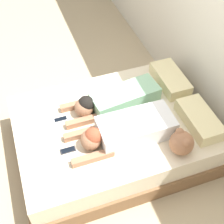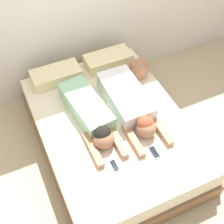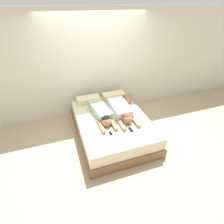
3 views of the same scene
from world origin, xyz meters
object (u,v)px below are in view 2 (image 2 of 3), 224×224
Objects in this scene: person_right at (130,104)px; bed at (112,134)px; pillow_head_left at (56,75)px; cell_phone_left at (114,166)px; pillow_head_right at (108,60)px; plush_toy at (139,68)px; person_left at (91,115)px; cell_phone_right at (154,152)px.

bed is at bearing -166.35° from person_right.
pillow_head_left is 1.38m from cell_phone_left.
pillow_head_right is (0.68, 0.00, 0.00)m from pillow_head_left.
pillow_head_right is 2.29× the size of plush_toy.
cell_phone_left is (-0.21, -0.52, 0.25)m from bed.
person_left is at bearing -125.23° from pillow_head_right.
person_right reaches higher than cell_phone_right.
plush_toy is (0.92, -0.35, 0.06)m from pillow_head_left.
pillow_head_right is at bearing 68.39° from bed.
cell_phone_left is at bearing 176.65° from cell_phone_right.
person_right is 0.56m from plush_toy.
plush_toy is at bearing 52.20° from cell_phone_left.
pillow_head_left is at bearing 180.00° from pillow_head_right.
bed is 13.53× the size of cell_phone_right.
cell_phone_left is (-0.45, -0.57, -0.10)m from person_right.
plush_toy is at bearing 41.00° from bed.
person_left is (-0.54, -0.77, 0.03)m from pillow_head_right.
bed is at bearing -23.21° from person_left.
pillow_head_right is 0.52× the size of person_left.
person_right is at bearing 51.82° from cell_phone_left.
person_left reaches higher than pillow_head_right.
plush_toy is (0.79, 0.42, 0.03)m from person_left.
pillow_head_left is 1.50m from cell_phone_right.
pillow_head_left and pillow_head_right have the same top height.
person_left is at bearing -151.93° from plush_toy.
cell_phone_right is 0.62× the size of plush_toy.
person_right reaches higher than pillow_head_left.
pillow_head_left is 3.71× the size of cell_phone_left.
bed is at bearing 67.83° from cell_phone_left.
plush_toy is at bearing -20.74° from pillow_head_left.
cell_phone_right is (0.55, -1.40, -0.07)m from pillow_head_left.
cell_phone_left is at bearing -84.62° from pillow_head_left.
pillow_head_right is 1.40m from cell_phone_right.
person_right reaches higher than bed.
person_left reaches higher than bed.
plush_toy reaches higher than pillow_head_left.
pillow_head_right reaches higher than bed.
pillow_head_right reaches higher than cell_phone_left.
cell_phone_right is (-0.03, -0.60, -0.10)m from person_right.
cell_phone_left and cell_phone_right have the same top height.
person_right is 0.61m from cell_phone_right.
bed is at bearing -139.00° from plush_toy.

